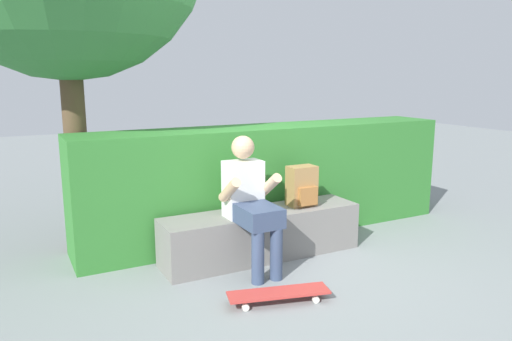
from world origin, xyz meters
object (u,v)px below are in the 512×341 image
skateboard_near_person (279,293)px  backpack_on_bench (302,187)px  bench_main (262,234)px  person_skater (250,199)px

skateboard_near_person → backpack_on_bench: size_ratio=2.06×
bench_main → person_skater: (-0.24, -0.22, 0.43)m
backpack_on_bench → bench_main: bearing=178.8°
skateboard_near_person → backpack_on_bench: backpack_on_bench is taller
skateboard_near_person → backpack_on_bench: 1.34m
person_skater → backpack_on_bench: 0.72m
person_skater → backpack_on_bench: person_skater is taller
person_skater → backpack_on_bench: (0.69, 0.21, -0.00)m
bench_main → skateboard_near_person: bearing=-110.9°
bench_main → skateboard_near_person: bench_main is taller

